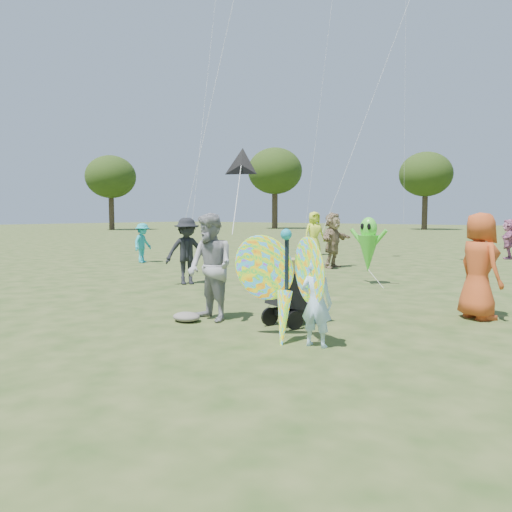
{
  "coord_description": "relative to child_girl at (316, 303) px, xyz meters",
  "views": [
    {
      "loc": [
        4.91,
        -5.31,
        1.82
      ],
      "look_at": [
        -0.2,
        1.5,
        1.1
      ],
      "focal_mm": 35.0,
      "sensor_mm": 36.0,
      "label": 1
    }
  ],
  "objects": [
    {
      "name": "crowd_j",
      "position": [
        -0.53,
        16.28,
        0.2
      ],
      "size": [
        0.77,
        1.56,
        1.61
      ],
      "primitive_type": "imported",
      "rotation": [
        0.0,
        0.0,
        4.92
      ],
      "color": "#B66892",
      "rests_on": "ground"
    },
    {
      "name": "alien_kite",
      "position": [
        -1.99,
        6.09,
        0.36
      ],
      "size": [
        1.12,
        0.69,
        1.74
      ],
      "color": "#49D732",
      "rests_on": "ground"
    },
    {
      "name": "delta_kite_rig",
      "position": [
        -3.54,
        2.79,
        2.27
      ],
      "size": [
        2.12,
        2.66,
        1.83
      ],
      "color": "black",
      "rests_on": "ground"
    },
    {
      "name": "adult_man",
      "position": [
        -2.28,
        0.37,
        0.31
      ],
      "size": [
        1.03,
        0.89,
        1.84
      ],
      "primitive_type": "imported",
      "rotation": [
        0.0,
        0.0,
        -0.24
      ],
      "color": "#939398",
      "rests_on": "ground"
    },
    {
      "name": "ground",
      "position": [
        -1.53,
        -0.57,
        -0.61
      ],
      "size": [
        160.0,
        160.0,
        0.0
      ],
      "primitive_type": "plane",
      "color": "#51592B",
      "rests_on": "ground"
    },
    {
      "name": "crowd_i",
      "position": [
        -11.18,
        6.44,
        0.12
      ],
      "size": [
        0.78,
        1.06,
        1.47
      ],
      "primitive_type": "imported",
      "rotation": [
        0.0,
        0.0,
        1.85
      ],
      "color": "#21A7B5",
      "rests_on": "ground"
    },
    {
      "name": "crowd_a",
      "position": [
        1.33,
        3.28,
        0.31
      ],
      "size": [
        1.07,
        1.02,
        1.85
      ],
      "primitive_type": "imported",
      "rotation": [
        0.0,
        0.0,
        2.46
      ],
      "color": "#BB471D",
      "rests_on": "ground"
    },
    {
      "name": "child_girl",
      "position": [
        0.0,
        0.0,
        0.0
      ],
      "size": [
        0.48,
        0.34,
        1.22
      ],
      "primitive_type": "imported",
      "rotation": [
        0.0,
        0.0,
        3.26
      ],
      "color": "#B4DEFF",
      "rests_on": "ground"
    },
    {
      "name": "butterfly_kite",
      "position": [
        -0.48,
        -0.05,
        0.21
      ],
      "size": [
        1.74,
        0.75,
        1.82
      ],
      "color": "#FC2A27",
      "rests_on": "ground"
    },
    {
      "name": "crowd_d",
      "position": [
        -4.62,
        9.1,
        0.32
      ],
      "size": [
        0.59,
        1.75,
        1.87
      ],
      "primitive_type": "imported",
      "rotation": [
        0.0,
        0.0,
        1.59
      ],
      "color": "#937C5A",
      "rests_on": "ground"
    },
    {
      "name": "crowd_b",
      "position": [
        -5.75,
        3.3,
        0.25
      ],
      "size": [
        1.15,
        1.28,
        1.72
      ],
      "primitive_type": "imported",
      "rotation": [
        0.0,
        0.0,
        0.98
      ],
      "color": "black",
      "rests_on": "ground"
    },
    {
      "name": "crowd_g",
      "position": [
        -7.73,
        13.17,
        0.35
      ],
      "size": [
        1.01,
        1.12,
        1.92
      ],
      "primitive_type": "imported",
      "rotation": [
        0.0,
        0.0,
        1.01
      ],
      "color": "#D9ED37",
      "rests_on": "ground"
    },
    {
      "name": "grey_bag",
      "position": [
        -2.57,
        0.07,
        -0.53
      ],
      "size": [
        0.5,
        0.41,
        0.16
      ],
      "primitive_type": "ellipsoid",
      "color": "slate",
      "rests_on": "ground"
    },
    {
      "name": "jogging_stroller",
      "position": [
        -1.01,
        1.05,
        0.0
      ],
      "size": [
        0.75,
        1.14,
        1.09
      ],
      "rotation": [
        0.0,
        0.0,
        -0.39
      ],
      "color": "black",
      "rests_on": "ground"
    }
  ]
}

